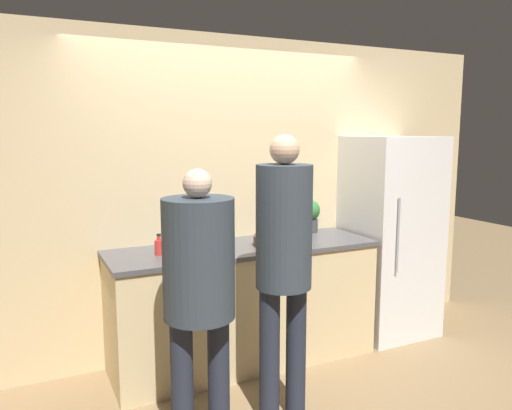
% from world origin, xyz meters
% --- Properties ---
extents(ground_plane, '(14.00, 14.00, 0.00)m').
position_xyz_m(ground_plane, '(0.00, 0.00, 0.00)').
color(ground_plane, '#8C704C').
extents(wall_back, '(5.20, 0.06, 2.60)m').
position_xyz_m(wall_back, '(0.00, 0.73, 1.30)').
color(wall_back, '#D6BC8C').
rests_on(wall_back, ground_plane).
extents(counter, '(2.12, 0.71, 0.95)m').
position_xyz_m(counter, '(0.00, 0.39, 0.48)').
color(counter, beige).
rests_on(counter, ground_plane).
extents(refrigerator, '(0.73, 0.70, 1.79)m').
position_xyz_m(refrigerator, '(1.45, 0.37, 0.90)').
color(refrigerator, white).
rests_on(refrigerator, ground_plane).
extents(person_left, '(0.41, 0.41, 1.63)m').
position_xyz_m(person_left, '(-0.67, -0.50, 1.01)').
color(person_left, '#232838').
rests_on(person_left, ground_plane).
extents(person_center, '(0.35, 0.35, 1.82)m').
position_xyz_m(person_center, '(-0.10, -0.46, 1.09)').
color(person_center, '#232838').
rests_on(person_center, ground_plane).
extents(fruit_bowl, '(0.38, 0.38, 0.12)m').
position_xyz_m(fruit_bowl, '(0.24, 0.26, 0.99)').
color(fruit_bowl, '#4C3323').
rests_on(fruit_bowl, counter).
extents(utensil_crock, '(0.12, 0.12, 0.29)m').
position_xyz_m(utensil_crock, '(0.52, 0.49, 1.02)').
color(utensil_crock, silver).
rests_on(utensil_crock, counter).
extents(bottle_red, '(0.06, 0.06, 0.15)m').
position_xyz_m(bottle_red, '(-0.67, 0.37, 1.01)').
color(bottle_red, red).
rests_on(bottle_red, counter).
extents(cup_black, '(0.09, 0.09, 0.10)m').
position_xyz_m(cup_black, '(-0.56, 0.33, 1.00)').
color(cup_black, '#28282D').
rests_on(cup_black, counter).
extents(potted_plant, '(0.19, 0.19, 0.29)m').
position_xyz_m(potted_plant, '(0.74, 0.61, 1.11)').
color(potted_plant, '#3D3D42').
rests_on(potted_plant, counter).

